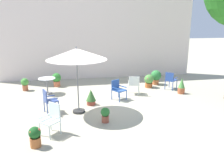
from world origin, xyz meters
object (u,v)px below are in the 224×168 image
(patio_chair_3, at_px, (49,99))
(potted_plant_5, at_px, (57,79))
(patio_chair_1, at_px, (171,79))
(potted_plant_3, at_px, (105,114))
(potted_plant_1, at_px, (25,84))
(potted_plant_0, at_px, (91,97))
(potted_plant_4, at_px, (149,80))
(potted_plant_7, at_px, (182,86))
(patio_chair_2, at_px, (118,88))
(potted_plant_6, at_px, (156,76))
(patio_chair_4, at_px, (134,83))
(potted_plant_2, at_px, (35,136))
(patio_chair_0, at_px, (52,117))
(cafe_table_0, at_px, (47,83))
(patio_umbrella_0, at_px, (77,55))

(patio_chair_3, distance_m, potted_plant_5, 3.50)
(patio_chair_1, xyz_separation_m, potted_plant_3, (-3.66, -3.12, -0.22))
(potted_plant_1, height_order, potted_plant_5, potted_plant_5)
(patio_chair_1, distance_m, potted_plant_0, 4.20)
(potted_plant_4, xyz_separation_m, potted_plant_7, (1.14, -1.20, -0.01))
(patio_chair_2, height_order, potted_plant_3, patio_chair_2)
(patio_chair_3, bearing_deg, potted_plant_6, 29.80)
(patio_chair_2, distance_m, patio_chair_4, 0.99)
(patio_chair_2, relative_size, potted_plant_4, 1.26)
(patio_chair_1, bearing_deg, potted_plant_4, 150.41)
(patio_chair_3, relative_size, potted_plant_2, 1.54)
(patio_chair_0, bearing_deg, potted_plant_4, 43.20)
(patio_chair_1, relative_size, potted_plant_6, 1.15)
(patio_chair_0, height_order, patio_chair_1, patio_chair_0)
(cafe_table_0, distance_m, potted_plant_1, 1.30)
(patio_chair_4, distance_m, potted_plant_0, 2.24)
(patio_chair_2, distance_m, patio_chair_3, 2.91)
(patio_umbrella_0, distance_m, potted_plant_7, 5.23)
(patio_chair_1, bearing_deg, potted_plant_5, 164.25)
(patio_chair_1, xyz_separation_m, potted_plant_1, (-6.87, 1.08, -0.16))
(patio_chair_4, height_order, potted_plant_0, patio_chair_4)
(potted_plant_0, height_order, potted_plant_3, potted_plant_0)
(patio_chair_1, bearing_deg, potted_plant_0, -160.53)
(potted_plant_1, bearing_deg, patio_chair_3, -66.20)
(patio_chair_4, bearing_deg, potted_plant_2, -134.32)
(potted_plant_2, bearing_deg, potted_plant_6, 44.66)
(potted_plant_1, bearing_deg, cafe_table_0, -32.66)
(patio_umbrella_0, bearing_deg, cafe_table_0, 117.67)
(potted_plant_1, xyz_separation_m, potted_plant_3, (3.21, -4.19, -0.06))
(potted_plant_0, bearing_deg, potted_plant_6, 33.55)
(potted_plant_1, bearing_deg, patio_chair_4, -17.13)
(potted_plant_2, distance_m, potted_plant_7, 6.96)
(potted_plant_1, distance_m, potted_plant_6, 6.50)
(patio_chair_4, distance_m, potted_plant_7, 2.20)
(potted_plant_3, relative_size, potted_plant_7, 0.70)
(potted_plant_3, xyz_separation_m, potted_plant_4, (2.75, 3.63, 0.08))
(potted_plant_5, bearing_deg, potted_plant_6, -6.11)
(patio_chair_4, bearing_deg, patio_chair_1, 12.80)
(potted_plant_1, xyz_separation_m, potted_plant_6, (6.50, -0.09, 0.09))
(patio_chair_1, relative_size, potted_plant_1, 1.44)
(potted_plant_0, bearing_deg, potted_plant_3, -79.92)
(potted_plant_6, bearing_deg, potted_plant_7, -70.41)
(patio_chair_4, height_order, potted_plant_6, patio_chair_4)
(patio_chair_4, height_order, potted_plant_5, patio_chair_4)
(potted_plant_0, xyz_separation_m, potted_plant_2, (-1.75, -2.90, -0.02))
(potted_plant_2, bearing_deg, cafe_table_0, 90.78)
(patio_chair_0, bearing_deg, potted_plant_2, -120.72)
(patio_chair_2, bearing_deg, patio_chair_3, -159.78)
(potted_plant_2, bearing_deg, potted_plant_5, 87.07)
(potted_plant_1, distance_m, potted_plant_3, 5.28)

